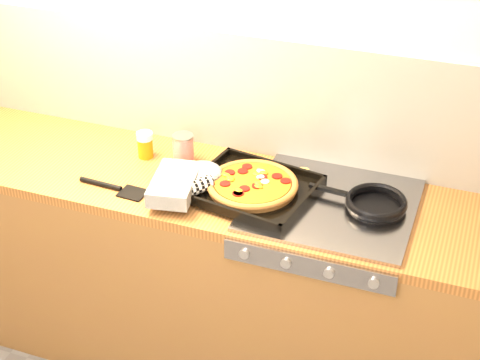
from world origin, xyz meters
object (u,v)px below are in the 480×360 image
at_px(tomato_can, 183,149).
at_px(juice_glass, 145,145).
at_px(pizza_on_tray, 232,184).
at_px(frying_pan, 375,203).

distance_m(tomato_can, juice_glass, 0.16).
xyz_separation_m(pizza_on_tray, frying_pan, (0.52, 0.07, -0.01)).
bearing_deg(frying_pan, pizza_on_tray, -171.96).
bearing_deg(pizza_on_tray, frying_pan, 8.04).
bearing_deg(juice_glass, pizza_on_tray, -18.76).
height_order(pizza_on_tray, tomato_can, tomato_can).
distance_m(pizza_on_tray, juice_glass, 0.45).
relative_size(pizza_on_tray, tomato_can, 4.98).
distance_m(pizza_on_tray, frying_pan, 0.53).
relative_size(pizza_on_tray, juice_glass, 5.59).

